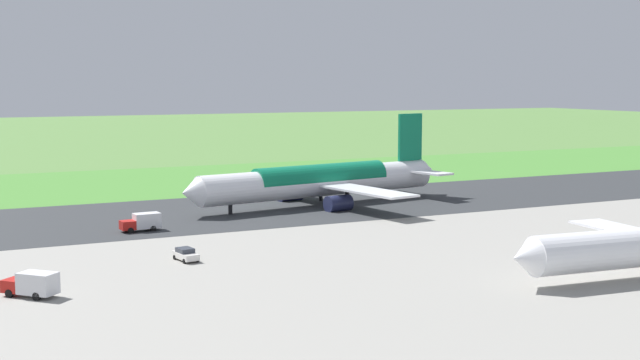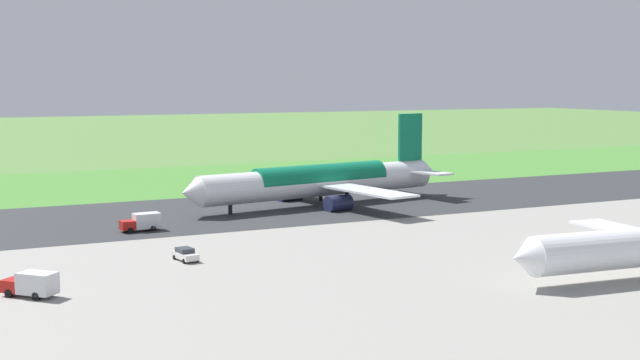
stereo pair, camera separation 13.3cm
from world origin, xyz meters
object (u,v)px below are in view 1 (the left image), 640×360
at_px(service_car_followme, 186,254).
at_px(no_stopping_sign, 281,176).
at_px(service_truck_baggage, 142,222).
at_px(service_truck_fuel, 32,284).
at_px(traffic_cone_orange, 252,183).
at_px(airliner_main, 322,181).

bearing_deg(service_car_followme, no_stopping_sign, -121.57).
bearing_deg(no_stopping_sign, service_truck_baggage, 47.60).
bearing_deg(service_truck_fuel, traffic_cone_orange, -124.86).
bearing_deg(service_truck_fuel, service_truck_baggage, -120.72).
height_order(service_truck_baggage, service_car_followme, service_truck_baggage).
height_order(service_car_followme, no_stopping_sign, no_stopping_sign).
bearing_deg(airliner_main, service_truck_baggage, 19.33).
xyz_separation_m(airliner_main, service_truck_baggage, (35.41, 12.42, -2.95)).
height_order(service_truck_fuel, no_stopping_sign, service_truck_fuel).
height_order(service_truck_baggage, traffic_cone_orange, service_truck_baggage).
relative_size(airliner_main, no_stopping_sign, 21.34).
relative_size(airliner_main, service_truck_baggage, 9.11).
bearing_deg(traffic_cone_orange, service_truck_baggage, 52.36).
xyz_separation_m(service_truck_fuel, no_stopping_sign, (-61.52, -78.91, 0.10)).
relative_size(service_truck_baggage, service_truck_fuel, 1.03).
relative_size(airliner_main, service_car_followme, 12.23).
bearing_deg(service_car_followme, service_truck_fuel, 27.85).
height_order(airliner_main, traffic_cone_orange, airliner_main).
bearing_deg(airliner_main, service_car_followme, 44.60).
xyz_separation_m(service_car_followme, no_stopping_sign, (-42.23, -68.72, 0.66)).
height_order(service_truck_baggage, no_stopping_sign, service_truck_baggage).
relative_size(service_car_followme, no_stopping_sign, 1.75).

